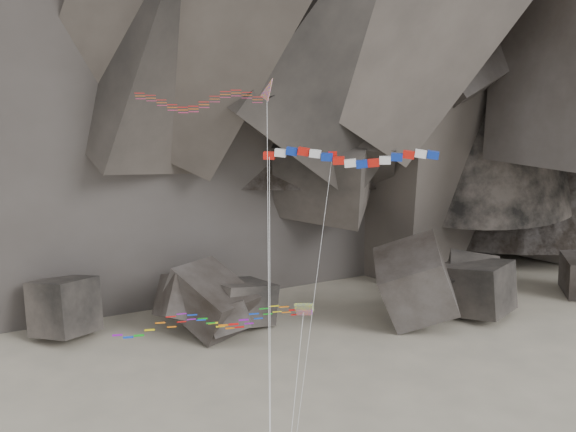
{
  "coord_description": "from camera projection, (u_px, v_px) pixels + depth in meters",
  "views": [
    {
      "loc": [
        -5.06,
        -42.87,
        30.79
      ],
      "look_at": [
        -0.8,
        6.0,
        18.83
      ],
      "focal_mm": 45.0,
      "sensor_mm": 36.0,
      "label": 1
    }
  ],
  "objects": [
    {
      "name": "boulder_field",
      "position": [
        339.0,
        301.0,
        80.26
      ],
      "size": [
        67.76,
        16.79,
        10.66
      ],
      "color": "#47423F",
      "rests_on": "ground"
    },
    {
      "name": "delta_kite",
      "position": [
        195.0,
        100.0,
        44.8
      ],
      "size": [
        9.19,
        15.73,
        27.05
      ],
      "rotation": [
        0.0,
        0.0,
        0.25
      ],
      "color": "red",
      "rests_on": "ground"
    },
    {
      "name": "banner_kite",
      "position": [
        349.0,
        159.0,
        44.4
      ],
      "size": [
        11.17,
        14.88,
        22.75
      ],
      "rotation": [
        0.0,
        0.0,
        -0.24
      ],
      "color": "red",
      "rests_on": "ground"
    },
    {
      "name": "parafoil_kite",
      "position": [
        205.0,
        320.0,
        47.31
      ],
      "size": [
        13.6,
        15.41,
        12.07
      ],
      "rotation": [
        0.0,
        0.0,
        -0.35
      ],
      "color": "#ECF90D",
      "rests_on": "ground"
    },
    {
      "name": "pennant_kite",
      "position": [
        320.0,
        251.0,
        43.06
      ],
      "size": [
        5.17,
        14.03,
        22.44
      ],
      "rotation": [
        0.0,
        0.0,
        0.07
      ],
      "color": "red",
      "rests_on": "ground"
    }
  ]
}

